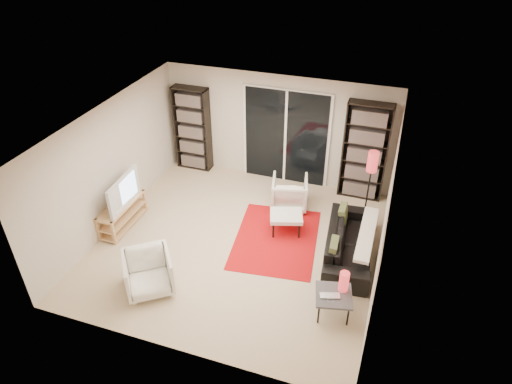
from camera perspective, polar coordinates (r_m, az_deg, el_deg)
floor at (r=8.54m, az=-2.24°, el=-6.36°), size 5.00×5.00×0.00m
wall_back at (r=9.90m, az=2.70°, el=7.90°), size 5.00×0.02×2.40m
wall_front at (r=6.09m, az=-10.92°, el=-11.90°), size 5.00×0.02×2.40m
wall_left at (r=8.92m, az=-17.66°, el=3.17°), size 0.02×5.00×2.40m
wall_right at (r=7.45m, az=15.89°, el=-2.96°), size 0.02×5.00×2.40m
ceiling at (r=7.25m, az=-2.66°, el=8.37°), size 5.00×5.00×0.02m
sliding_door at (r=9.89m, az=3.74°, el=6.86°), size 1.92×0.08×2.16m
bookshelf_left at (r=10.51m, az=-7.95°, el=7.82°), size 0.80×0.30×1.95m
bookshelf_right at (r=9.54m, az=13.45°, el=4.90°), size 0.90×0.30×2.10m
tv_stand at (r=9.18m, az=-16.35°, el=-2.66°), size 0.38×1.20×0.50m
tv at (r=8.87m, az=-16.78°, el=0.14°), size 0.20×1.06×0.61m
rug at (r=8.63m, az=2.53°, el=-5.87°), size 1.73×2.20×0.01m
sofa at (r=8.26m, az=11.58°, el=-6.20°), size 0.96×2.06×0.58m
armchair_back at (r=9.33m, az=4.22°, el=-0.07°), size 0.85×0.87×0.66m
armchair_front at (r=7.64m, az=-13.31°, el=-9.78°), size 1.04×1.04×0.69m
ottoman at (r=8.62m, az=3.79°, el=-3.08°), size 0.72×0.65×0.40m
side_table at (r=7.16m, az=9.69°, el=-12.72°), size 0.65×0.65×0.40m
laptop at (r=7.05m, az=9.25°, el=-12.94°), size 0.34×0.27×0.02m
table_lamp at (r=7.11m, az=10.94°, el=-10.91°), size 0.15×0.15×0.34m
floor_lamp at (r=8.81m, az=14.25°, el=2.91°), size 0.22×0.22×1.48m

